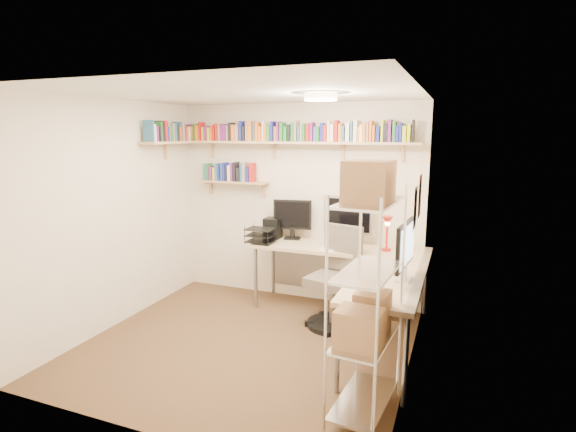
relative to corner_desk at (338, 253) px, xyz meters
The scene contains 6 objects.
ground 1.42m from the corner_desk, 126.59° to the right, with size 3.20×3.20×0.00m, color #4E3821.
room_shell 1.39m from the corner_desk, 126.45° to the right, with size 3.24×3.04×2.52m.
wall_shelves 1.70m from the corner_desk, 162.59° to the left, with size 3.12×1.09×0.80m.
corner_desk is the anchor object (origin of this frame).
office_chair 0.35m from the corner_desk, 83.82° to the right, with size 0.61×0.62×1.12m.
wire_rack 1.85m from the corner_desk, 68.87° to the right, with size 0.44×0.79×1.96m.
Camera 1 is at (1.95, -3.84, 2.15)m, focal length 28.00 mm.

